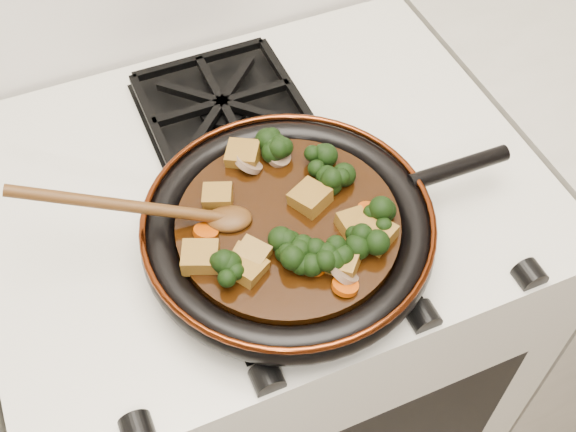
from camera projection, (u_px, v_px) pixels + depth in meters
name	position (u px, v px, depth m)	size (l,w,h in m)	color
stove	(266.00, 336.00, 1.35)	(0.76, 0.60, 0.90)	beige
burner_grate_front	(299.00, 251.00, 0.90)	(0.23, 0.23, 0.03)	black
burner_grate_back	(223.00, 107.00, 1.06)	(0.23, 0.23, 0.03)	black
skillet	(289.00, 228.00, 0.89)	(0.49, 0.36, 0.05)	black
braising_sauce	(288.00, 226.00, 0.88)	(0.27, 0.27, 0.02)	black
tofu_cube_0	(310.00, 198.00, 0.89)	(0.04, 0.04, 0.02)	brown
tofu_cube_1	(246.00, 261.00, 0.83)	(0.03, 0.03, 0.02)	brown
tofu_cube_2	(342.00, 260.00, 0.83)	(0.04, 0.04, 0.02)	brown
tofu_cube_3	(243.00, 155.00, 0.93)	(0.04, 0.04, 0.02)	brown
tofu_cube_4	(251.00, 257.00, 0.83)	(0.04, 0.04, 0.02)	brown
tofu_cube_5	(374.00, 234.00, 0.85)	(0.04, 0.04, 0.02)	brown
tofu_cube_6	(218.00, 197.00, 0.89)	(0.04, 0.03, 0.02)	brown
tofu_cube_7	(200.00, 257.00, 0.83)	(0.04, 0.04, 0.02)	brown
tofu_cube_8	(353.00, 223.00, 0.86)	(0.04, 0.03, 0.02)	brown
tofu_cube_9	(247.00, 268.00, 0.82)	(0.04, 0.04, 0.02)	brown
broccoli_floret_0	(328.00, 254.00, 0.83)	(0.06, 0.06, 0.06)	black
broccoli_floret_1	(365.00, 242.00, 0.84)	(0.06, 0.06, 0.05)	black
broccoli_floret_2	(302.00, 261.00, 0.82)	(0.06, 0.06, 0.06)	black
broccoli_floret_3	(318.00, 162.00, 0.92)	(0.06, 0.06, 0.06)	black
broccoli_floret_4	(379.00, 221.00, 0.86)	(0.06, 0.06, 0.05)	black
broccoli_floret_5	(226.00, 272.00, 0.82)	(0.06, 0.06, 0.05)	black
broccoli_floret_6	(337.00, 175.00, 0.91)	(0.06, 0.06, 0.05)	black
broccoli_floret_7	(272.00, 147.00, 0.93)	(0.06, 0.06, 0.05)	black
broccoli_floret_8	(289.00, 248.00, 0.84)	(0.06, 0.06, 0.05)	black
broccoli_floret_9	(274.00, 145.00, 0.94)	(0.06, 0.06, 0.05)	black
carrot_coin_0	(345.00, 286.00, 0.81)	(0.03, 0.03, 0.01)	#A73B04
carrot_coin_1	(206.00, 232.00, 0.86)	(0.03, 0.03, 0.01)	#A73B04
carrot_coin_2	(315.00, 265.00, 0.83)	(0.03, 0.03, 0.01)	#A73B04
carrot_coin_3	(369.00, 210.00, 0.88)	(0.03, 0.03, 0.01)	#A73B04
mushroom_slice_0	(344.00, 273.00, 0.82)	(0.04, 0.04, 0.01)	#7C6047
mushroom_slice_1	(249.00, 164.00, 0.92)	(0.04, 0.04, 0.01)	#7C6047
mushroom_slice_2	(279.00, 156.00, 0.93)	(0.03, 0.03, 0.01)	#7C6047
wooden_spoon	(167.00, 211.00, 0.85)	(0.16, 0.08, 0.26)	#492A0F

